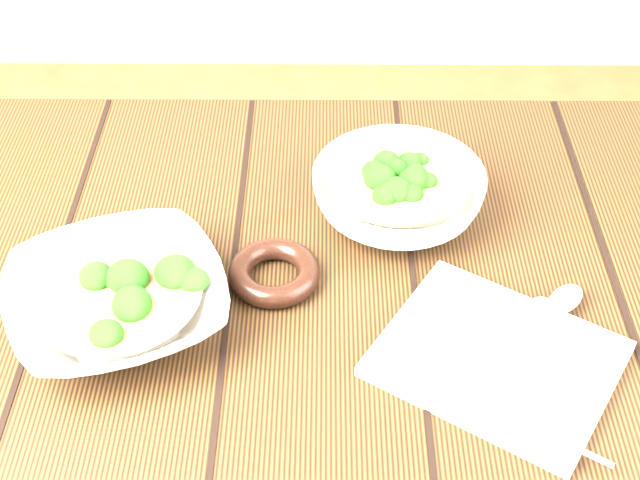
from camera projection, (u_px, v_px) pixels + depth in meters
table at (253, 379)px, 1.03m from camera, size 1.20×0.80×0.75m
soup_bowl_front at (117, 300)px, 0.91m from camera, size 0.29×0.29×0.06m
soup_bowl_back at (398, 193)px, 1.03m from camera, size 0.22×0.22×0.07m
trivet at (274, 273)px, 0.97m from camera, size 0.11×0.11×0.02m
napkin at (497, 359)px, 0.89m from camera, size 0.28×0.27×0.01m
spoon_left at (513, 330)px, 0.90m from camera, size 0.14×0.14×0.01m
spoon_right at (547, 318)px, 0.91m from camera, size 0.13×0.15×0.01m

